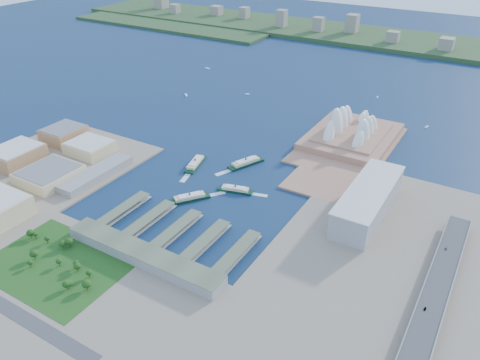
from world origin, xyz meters
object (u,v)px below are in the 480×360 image
Objects in this scene: toaster_building at (368,201)px; ferry_b at (246,161)px; ferry_a at (195,162)px; opera_house at (353,123)px; car_c at (446,249)px; car_b at (425,309)px; ferry_c at (190,196)px; ferry_d at (235,188)px.

ferry_b is (-197.67, 36.00, -14.91)m from toaster_building.
ferry_b is (64.56, 40.75, 0.20)m from ferry_a.
opera_house is at bearing 35.70° from ferry_a.
toaster_building is at bearing -65.77° from opera_house.
car_c is (191.00, -241.74, -16.47)m from opera_house.
ferry_a is 0.96× the size of ferry_b.
toaster_building is at bearing 12.77° from ferry_b.
ferry_b is 13.60× the size of car_b.
opera_house is 394.72m from car_b.
toaster_building is at bearing -13.20° from ferry_a.
car_c is (101.00, -41.74, -4.97)m from toaster_building.
ferry_c is at bearing 8.21° from car_c.
ferry_a is at bearing -21.93° from ferry_c.
car_c is at bearing -20.05° from ferry_a.
toaster_building is at bearing -121.00° from ferry_c.
toaster_building is 176.20m from ferry_d.
ferry_a is 389.52m from car_b.
opera_house is 1.16× the size of toaster_building.
ferry_a is (-172.23, -204.75, -26.62)m from opera_house.
ferry_c is 11.53× the size of car_c.
opera_house is at bearing -33.93° from ferry_d.
car_b is (363.23, -140.30, 10.18)m from ferry_a.
ferry_a reaches higher than ferry_c.
ferry_d is (90.78, -32.62, -0.76)m from ferry_a.
opera_house is at bearing 79.80° from ferry_b.
ferry_d is at bearing -34.00° from ferry_a.
car_c is (313.18, 45.19, 10.41)m from ferry_c.
car_b reaches higher than ferry_a.
ferry_d is (26.21, -73.37, -0.97)m from ferry_b.
opera_house reaches higher than car_b.
toaster_building is 229.81m from ferry_c.
opera_house is 3.68× the size of ferry_d.
car_b reaches higher than car_c.
opera_house reaches higher than ferry_c.
ferry_b is at bearing -123.29° from opera_house.
ferry_d is 272.71m from car_c.
car_c reaches higher than ferry_b.
car_b reaches higher than ferry_c.
ferry_c is 64.14m from ferry_d.
opera_house is 3.05× the size of ferry_b.
car_b is at bearing -55.15° from toaster_building.
ferry_c is (-122.18, -286.92, -26.88)m from opera_house.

